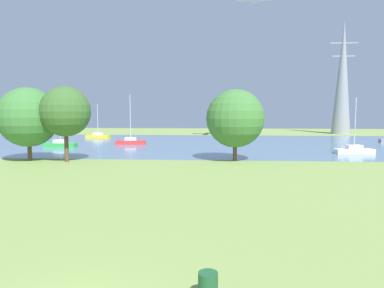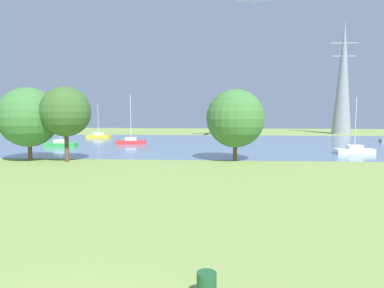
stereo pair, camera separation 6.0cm
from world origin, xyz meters
TOP-DOWN VIEW (x-y plane):
  - ground_plane at (0.00, 22.00)m, footprint 160.00×160.00m
  - litter_bin at (3.63, 1.99)m, footprint 0.56×0.56m
  - water_surface at (0.00, 50.00)m, footprint 140.00×40.00m
  - sailboat_yellow at (-19.71, 60.11)m, footprint 4.92×1.95m
  - sailboat_white at (21.16, 37.20)m, footprint 4.94×2.06m
  - sailboat_green at (-19.44, 42.71)m, footprint 4.83×1.59m
  - sailboat_red at (-10.01, 47.77)m, footprint 4.96×2.13m
  - tree_west_near at (-16.24, 28.43)m, footprint 6.36×6.36m
  - tree_east_near at (-11.94, 28.00)m, footprint 5.23×5.23m
  - tree_west_far at (5.87, 29.93)m, footprint 6.23×6.23m
  - electricity_pylon at (33.42, 77.27)m, footprint 6.40×4.40m

SIDE VIEW (x-z plane):
  - ground_plane at x=0.00m, z-range 0.00..0.00m
  - water_surface at x=0.00m, z-range 0.00..0.02m
  - litter_bin at x=3.63m, z-range 0.00..0.80m
  - sailboat_yellow at x=-19.71m, z-range -2.90..3.82m
  - sailboat_green at x=-19.44m, z-range -2.91..3.83m
  - sailboat_white at x=21.16m, z-range -3.05..3.98m
  - sailboat_red at x=-10.01m, z-range -3.52..4.48m
  - tree_west_far at x=5.87m, z-range 0.72..8.40m
  - tree_west_near at x=-16.24m, z-range 0.75..8.63m
  - tree_east_near at x=-11.94m, z-range 1.32..9.23m
  - electricity_pylon at x=33.42m, z-range 0.01..26.52m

